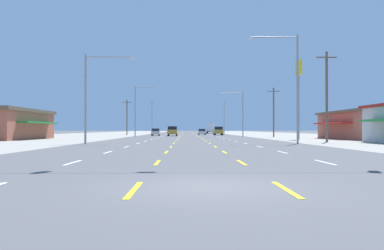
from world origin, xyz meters
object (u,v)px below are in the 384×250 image
object	(u,v)px
streetlight_right_row_1	(240,110)
streetlight_left_row_2	(154,114)
sedan_inner_right_midfar	(202,132)
pole_sign_right_row_1	(299,78)
streetlight_left_row_0	(92,90)
streetlight_right_row_2	(223,115)
streetlight_left_row_1	(138,107)
box_truck_far_right_far	(210,128)
streetlight_right_row_0	(292,80)
hatchback_far_left_near	(156,132)
suv_inner_left_nearest	(173,131)
suv_far_right_mid	(218,131)

from	to	relation	value
streetlight_right_row_1	streetlight_left_row_2	distance (m)	42.06
sedan_inner_right_midfar	pole_sign_right_row_1	distance (m)	46.84
streetlight_left_row_2	streetlight_right_row_1	bearing A→B (deg)	-62.68
streetlight_left_row_0	streetlight_right_row_2	distance (m)	77.21
streetlight_left_row_1	pole_sign_right_row_1	bearing A→B (deg)	-41.72
streetlight_right_row_2	sedan_inner_right_midfar	bearing A→B (deg)	-114.47
box_truck_far_right_far	streetlight_right_row_0	world-z (taller)	streetlight_right_row_0
pole_sign_right_row_1	streetlight_right_row_2	size ratio (longest dim) A/B	1.14
pole_sign_right_row_1	streetlight_right_row_0	bearing A→B (deg)	-107.73
hatchback_far_left_near	streetlight_left_row_1	distance (m)	12.39
suv_inner_left_nearest	streetlight_left_row_2	bearing A→B (deg)	101.93
streetlight_left_row_2	streetlight_right_row_2	size ratio (longest dim) A/B	1.03
box_truck_far_right_far	streetlight_left_row_0	size ratio (longest dim) A/B	0.84
streetlight_right_row_2	streetlight_left_row_0	bearing A→B (deg)	-104.53
box_truck_far_right_far	pole_sign_right_row_1	size ratio (longest dim) A/B	0.68
streetlight_right_row_2	streetlight_left_row_1	bearing A→B (deg)	-117.55
suv_far_right_mid	streetlight_left_row_2	distance (m)	25.87
hatchback_far_left_near	streetlight_right_row_1	size ratio (longest dim) A/B	0.46
streetlight_right_row_2	streetlight_left_row_2	bearing A→B (deg)	-180.00
pole_sign_right_row_1	box_truck_far_right_far	bearing A→B (deg)	95.65
pole_sign_right_row_1	hatchback_far_left_near	bearing A→B (deg)	123.53
sedan_inner_right_midfar	streetlight_right_row_0	size ratio (longest dim) A/B	0.43
streetlight_right_row_1	streetlight_left_row_1	bearing A→B (deg)	180.00
pole_sign_right_row_1	streetlight_right_row_1	bearing A→B (deg)	103.02
streetlight_left_row_0	streetlight_right_row_0	size ratio (longest dim) A/B	0.81
hatchback_far_left_near	streetlight_left_row_2	xyz separation A→B (m)	(-2.55, 26.21, 4.84)
hatchback_far_left_near	streetlight_left_row_1	xyz separation A→B (m)	(-2.57, -11.16, 4.75)
hatchback_far_left_near	streetlight_right_row_2	size ratio (longest dim) A/B	0.42
sedan_inner_right_midfar	streetlight_left_row_0	distance (m)	62.00
streetlight_left_row_1	streetlight_right_row_1	size ratio (longest dim) A/B	1.11
streetlight_left_row_2	streetlight_right_row_2	world-z (taller)	streetlight_left_row_2
box_truck_far_right_far	pole_sign_right_row_1	bearing A→B (deg)	-84.35
streetlight_left_row_0	streetlight_left_row_1	distance (m)	37.37
streetlight_right_row_0	streetlight_right_row_1	distance (m)	37.38
hatchback_far_left_near	streetlight_right_row_0	xyz separation A→B (m)	(16.76, -48.52, 5.34)
hatchback_far_left_near	streetlight_right_row_1	world-z (taller)	streetlight_right_row_1
streetlight_left_row_1	streetlight_left_row_2	distance (m)	37.37
streetlight_right_row_2	box_truck_far_right_far	bearing A→B (deg)	99.21
streetlight_left_row_0	box_truck_far_right_far	bearing A→B (deg)	79.48
suv_far_right_mid	streetlight_right_row_1	xyz separation A→B (m)	(2.68, -18.09, 4.01)
hatchback_far_left_near	sedan_inner_right_midfar	bearing A→B (deg)	48.88
sedan_inner_right_midfar	streetlight_left_row_2	distance (m)	19.89
suv_inner_left_nearest	streetlight_left_row_1	xyz separation A→B (m)	(-6.32, -7.53, 4.50)
suv_inner_left_nearest	sedan_inner_right_midfar	world-z (taller)	suv_inner_left_nearest
streetlight_right_row_1	streetlight_right_row_2	size ratio (longest dim) A/B	0.91
box_truck_far_right_far	streetlight_right_row_2	bearing A→B (deg)	-80.79
streetlight_right_row_1	streetlight_right_row_2	xyz separation A→B (m)	(0.17, 37.37, 0.32)
suv_far_right_mid	streetlight_right_row_0	distance (m)	55.76
pole_sign_right_row_1	streetlight_left_row_1	bearing A→B (deg)	138.28
sedan_inner_right_midfar	streetlight_left_row_1	size ratio (longest dim) A/B	0.47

